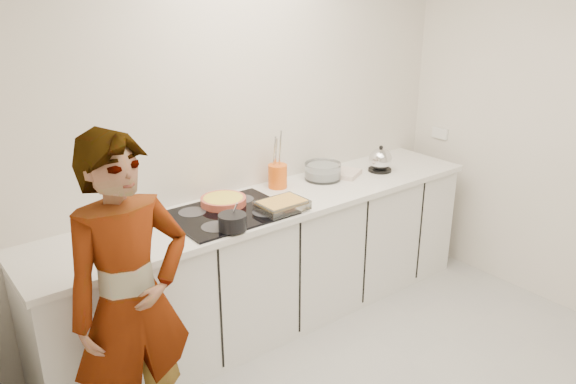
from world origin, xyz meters
TOP-DOWN VIEW (x-y plane):
  - wall_back at (0.00, 1.60)m, footprint 3.60×0.00m
  - wall_left at (-1.80, 0.00)m, footprint 0.00×3.20m
  - base_cabinets at (0.00, 1.28)m, footprint 3.20×0.58m
  - countertop at (0.00, 1.28)m, footprint 3.24×0.64m
  - hob at (-0.35, 1.26)m, footprint 0.72×0.54m
  - tart_dish at (-0.31, 1.39)m, footprint 0.31×0.31m
  - saucepan at (-0.47, 1.03)m, footprint 0.20×0.20m
  - baking_dish at (-0.07, 1.09)m, footprint 0.30×0.22m
  - mixing_bowl at (0.54, 1.40)m, footprint 0.29×0.29m
  - tea_towel at (0.74, 1.34)m, footprint 0.27×0.24m
  - kettle at (1.01, 1.27)m, footprint 0.22×0.22m
  - utensil_crock at (0.18, 1.46)m, footprint 0.15×0.15m
  - cook at (-1.21, 0.77)m, footprint 0.62×0.42m

SIDE VIEW (x-z plane):
  - base_cabinets at x=0.00m, z-range 0.00..0.87m
  - cook at x=-1.21m, z-range 0.00..1.68m
  - countertop at x=0.00m, z-range 0.87..0.91m
  - hob at x=-0.35m, z-range 0.91..0.92m
  - tea_towel at x=0.74m, z-range 0.91..0.95m
  - tart_dish at x=-0.31m, z-range 0.93..0.97m
  - baking_dish at x=-0.07m, z-range 0.93..0.99m
  - mixing_bowl at x=0.54m, z-range 0.91..1.03m
  - saucepan at x=-0.47m, z-range 0.89..1.05m
  - utensil_crock at x=0.18m, z-range 0.91..1.08m
  - kettle at x=1.01m, z-range 0.89..1.10m
  - wall_back at x=0.00m, z-range 0.00..2.60m
  - wall_left at x=-1.80m, z-range 0.00..2.60m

